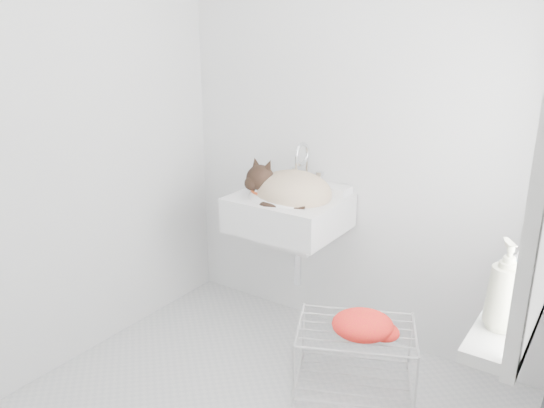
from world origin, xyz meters
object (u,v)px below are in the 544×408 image
Objects in this scene: wire_rack at (355,361)px; cat at (289,190)px; sink at (289,196)px; bottle_b at (509,308)px; bottle_a at (499,327)px; bottle_c at (521,285)px.

cat is at bearing 157.12° from wire_rack.
cat is (0.01, -0.02, 0.04)m from sink.
bottle_b is (0.71, -0.39, 0.70)m from wire_rack.
bottle_c is at bearing 90.00° from bottle_a.
bottle_a reaches higher than sink.
bottle_a reaches higher than bottle_b.
bottle_a is (0.71, -0.54, 0.70)m from wire_rack.
cat reaches higher than bottle_b.
wire_rack is 1.13m from bottle_a.
bottle_c is (0.71, -0.19, 0.70)m from wire_rack.
bottle_c is (0.00, 0.20, 0.00)m from bottle_b.
sink is 0.05m from cat.
bottle_a is 0.35m from bottle_c.
sink is 3.52× the size of bottle_c.
bottle_b is 1.03× the size of bottle_c.
sink is 3.42× the size of bottle_b.
sink is 2.42× the size of bottle_a.
sink is 1.22× the size of cat.
sink is 1.03× the size of wire_rack.
sink reaches higher than bottle_b.
cat reaches higher than bottle_a.
sink is 1.42m from bottle_b.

